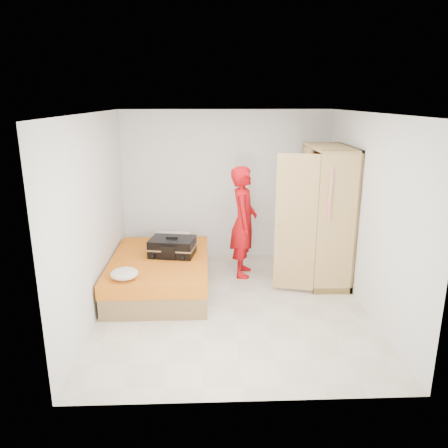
{
  "coord_description": "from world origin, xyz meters",
  "views": [
    {
      "loc": [
        -0.33,
        -5.51,
        2.78
      ],
      "look_at": [
        -0.09,
        0.64,
        1.0
      ],
      "focal_mm": 35.0,
      "sensor_mm": 36.0,
      "label": 1
    }
  ],
  "objects_px": {
    "suitcase": "(172,247)",
    "round_cushion": "(124,274)",
    "bed": "(160,273)",
    "wardrobe": "(324,219)",
    "person": "(244,222)"
  },
  "relations": [
    {
      "from": "bed",
      "to": "wardrobe",
      "type": "height_order",
      "value": "wardrobe"
    },
    {
      "from": "suitcase",
      "to": "round_cushion",
      "type": "xyz_separation_m",
      "value": [
        -0.56,
        -0.89,
        -0.06
      ]
    },
    {
      "from": "wardrobe",
      "to": "person",
      "type": "xyz_separation_m",
      "value": [
        -1.21,
        0.27,
        -0.11
      ]
    },
    {
      "from": "bed",
      "to": "suitcase",
      "type": "bearing_deg",
      "value": 32.11
    },
    {
      "from": "person",
      "to": "suitcase",
      "type": "height_order",
      "value": "person"
    },
    {
      "from": "bed",
      "to": "wardrobe",
      "type": "xyz_separation_m",
      "value": [
        2.5,
        0.27,
        0.75
      ]
    },
    {
      "from": "person",
      "to": "bed",
      "type": "bearing_deg",
      "value": 119.1
    },
    {
      "from": "bed",
      "to": "person",
      "type": "relative_size",
      "value": 1.14
    },
    {
      "from": "suitcase",
      "to": "round_cushion",
      "type": "distance_m",
      "value": 1.05
    },
    {
      "from": "person",
      "to": "round_cushion",
      "type": "bearing_deg",
      "value": 134.66
    },
    {
      "from": "suitcase",
      "to": "wardrobe",
      "type": "bearing_deg",
      "value": 13.71
    },
    {
      "from": "bed",
      "to": "round_cushion",
      "type": "height_order",
      "value": "round_cushion"
    },
    {
      "from": "wardrobe",
      "to": "round_cushion",
      "type": "bearing_deg",
      "value": -160.23
    },
    {
      "from": "wardrobe",
      "to": "suitcase",
      "type": "height_order",
      "value": "wardrobe"
    },
    {
      "from": "bed",
      "to": "round_cushion",
      "type": "distance_m",
      "value": 0.91
    }
  ]
}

